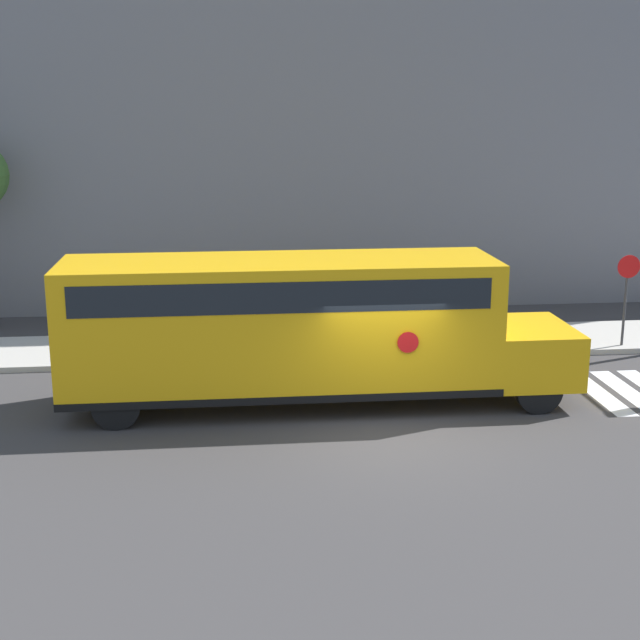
{
  "coord_description": "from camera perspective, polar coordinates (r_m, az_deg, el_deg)",
  "views": [
    {
      "loc": [
        -3.19,
        -16.65,
        6.52
      ],
      "look_at": [
        -1.14,
        2.45,
        1.78
      ],
      "focal_mm": 50.0,
      "sensor_mm": 36.0,
      "label": 1
    }
  ],
  "objects": [
    {
      "name": "sidewalk_strip",
      "position": [
        24.24,
        1.67,
        -1.57
      ],
      "size": [
        44.0,
        3.0,
        0.15
      ],
      "color": "#B2ADA3",
      "rests_on": "ground"
    },
    {
      "name": "ground_plane",
      "position": [
        18.16,
        4.45,
        -7.23
      ],
      "size": [
        60.0,
        60.0,
        0.0
      ],
      "primitive_type": "plane",
      "color": "#3A3838"
    },
    {
      "name": "school_bus",
      "position": [
        19.23,
        -1.5,
        -0.19
      ],
      "size": [
        11.1,
        2.57,
        3.24
      ],
      "color": "#EAA80F",
      "rests_on": "ground"
    },
    {
      "name": "stop_sign",
      "position": [
        24.86,
        19.02,
        1.85
      ],
      "size": [
        0.61,
        0.1,
        2.6
      ],
      "color": "#38383A",
      "rests_on": "ground"
    },
    {
      "name": "building_backdrop",
      "position": [
        29.82,
        0.02,
        13.5
      ],
      "size": [
        32.0,
        4.0,
        12.66
      ],
      "color": "slate",
      "rests_on": "ground"
    }
  ]
}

